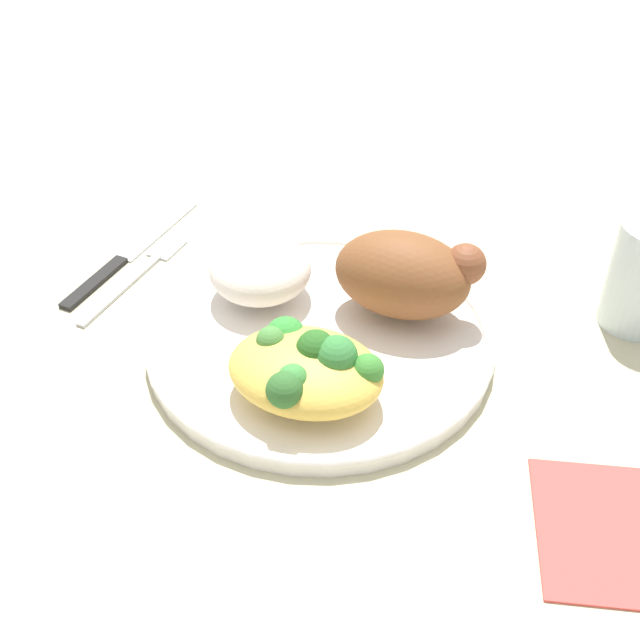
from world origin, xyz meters
name	(u,v)px	position (x,y,z in m)	size (l,w,h in m)	color
ground_plane	(320,346)	(0.00, 0.00, 0.00)	(2.00, 2.00, 0.00)	beige
plate	(320,338)	(0.00, 0.00, 0.01)	(0.27, 0.27, 0.02)	white
roasted_chicken	(406,274)	(0.05, 0.05, 0.05)	(0.12, 0.07, 0.07)	brown
rice_pile	(260,270)	(-0.06, 0.03, 0.04)	(0.08, 0.08, 0.04)	white
mac_cheese_with_broccoli	(306,367)	(0.01, -0.07, 0.04)	(0.11, 0.09, 0.05)	#EBC150
fork	(138,273)	(-0.18, 0.04, 0.00)	(0.03, 0.14, 0.01)	#B2B2B7
knife	(121,258)	(-0.21, 0.05, 0.00)	(0.03, 0.19, 0.01)	black
napkin	(597,529)	(0.22, -0.11, 0.00)	(0.07, 0.11, 0.00)	#DB4C47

